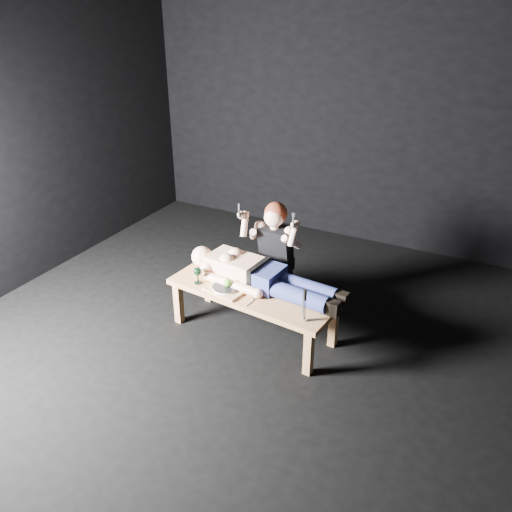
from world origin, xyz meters
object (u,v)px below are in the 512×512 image
at_px(serving_tray, 226,289).
at_px(goblet, 198,275).
at_px(carving_knife, 304,306).
at_px(lying_man, 263,274).
at_px(table, 253,312).
at_px(kneeling_woman, 279,254).

bearing_deg(serving_tray, goblet, -178.71).
xyz_separation_m(serving_tray, carving_knife, (0.77, -0.12, 0.13)).
bearing_deg(carving_knife, lying_man, 153.46).
bearing_deg(table, serving_tray, -143.72).
distance_m(table, kneeling_woman, 0.60).
xyz_separation_m(goblet, carving_knife, (1.05, -0.11, 0.06)).
relative_size(kneeling_woman, serving_tray, 3.38).
xyz_separation_m(table, serving_tray, (-0.20, -0.12, 0.24)).
xyz_separation_m(table, kneeling_woman, (0.00, 0.49, 0.35)).
distance_m(table, carving_knife, 0.71).
distance_m(lying_man, serving_tray, 0.35).
relative_size(lying_man, carving_knife, 5.03).
bearing_deg(carving_knife, serving_tray, 177.07).
relative_size(table, serving_tray, 4.39).
bearing_deg(lying_man, carving_knife, -26.54).
bearing_deg(carving_knife, goblet, 179.64).
bearing_deg(goblet, carving_knife, -6.00).
height_order(lying_man, goblet, lying_man).
bearing_deg(kneeling_woman, serving_tray, -110.71).
distance_m(lying_man, kneeling_woman, 0.41).
height_order(table, lying_man, lying_man).
bearing_deg(lying_man, kneeling_woman, 102.30).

